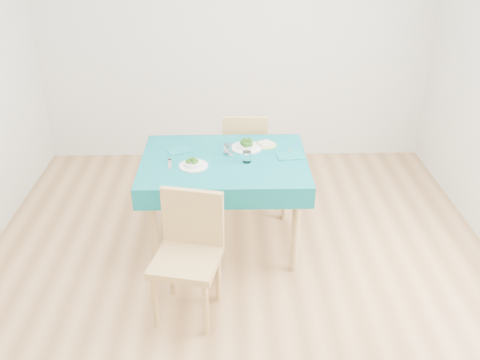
{
  "coord_description": "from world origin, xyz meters",
  "views": [
    {
      "loc": [
        -0.07,
        -3.13,
        2.49
      ],
      "look_at": [
        0.0,
        0.0,
        0.85
      ],
      "focal_mm": 40.0,
      "sensor_mm": 36.0,
      "label": 1
    }
  ],
  "objects_px": {
    "table": "(225,203)",
    "bowl_far": "(247,144)",
    "side_plate": "(265,145)",
    "bowl_near": "(193,163)",
    "chair_far": "(246,147)",
    "chair_near": "(185,249)"
  },
  "relations": [
    {
      "from": "bowl_near",
      "to": "bowl_far",
      "type": "distance_m",
      "value": 0.51
    },
    {
      "from": "bowl_near",
      "to": "side_plate",
      "type": "xyz_separation_m",
      "value": [
        0.55,
        0.37,
        -0.03
      ]
    },
    {
      "from": "chair_near",
      "to": "bowl_far",
      "type": "distance_m",
      "value": 1.15
    },
    {
      "from": "table",
      "to": "chair_near",
      "type": "height_order",
      "value": "chair_near"
    },
    {
      "from": "table",
      "to": "bowl_near",
      "type": "bearing_deg",
      "value": -151.48
    },
    {
      "from": "table",
      "to": "bowl_far",
      "type": "height_order",
      "value": "bowl_far"
    },
    {
      "from": "chair_far",
      "to": "bowl_far",
      "type": "height_order",
      "value": "chair_far"
    },
    {
      "from": "chair_near",
      "to": "side_plate",
      "type": "bearing_deg",
      "value": 74.81
    },
    {
      "from": "chair_near",
      "to": "bowl_near",
      "type": "bearing_deg",
      "value": 100.93
    },
    {
      "from": "table",
      "to": "side_plate",
      "type": "relative_size",
      "value": 6.88
    },
    {
      "from": "table",
      "to": "chair_near",
      "type": "xyz_separation_m",
      "value": [
        -0.25,
        -0.83,
        0.14
      ]
    },
    {
      "from": "table",
      "to": "side_plate",
      "type": "height_order",
      "value": "side_plate"
    },
    {
      "from": "table",
      "to": "bowl_far",
      "type": "distance_m",
      "value": 0.49
    },
    {
      "from": "side_plate",
      "to": "bowl_near",
      "type": "bearing_deg",
      "value": -146.04
    },
    {
      "from": "table",
      "to": "chair_near",
      "type": "relative_size",
      "value": 1.2
    },
    {
      "from": "chair_far",
      "to": "side_plate",
      "type": "bearing_deg",
      "value": 106.86
    },
    {
      "from": "table",
      "to": "side_plate",
      "type": "xyz_separation_m",
      "value": [
        0.33,
        0.25,
        0.38
      ]
    },
    {
      "from": "table",
      "to": "side_plate",
      "type": "bearing_deg",
      "value": 37.33
    },
    {
      "from": "chair_far",
      "to": "bowl_far",
      "type": "distance_m",
      "value": 0.69
    },
    {
      "from": "chair_far",
      "to": "side_plate",
      "type": "distance_m",
      "value": 0.65
    },
    {
      "from": "bowl_far",
      "to": "side_plate",
      "type": "relative_size",
      "value": 1.35
    },
    {
      "from": "chair_far",
      "to": "bowl_near",
      "type": "distance_m",
      "value": 1.07
    }
  ]
}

